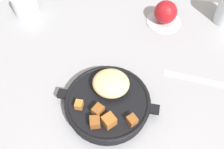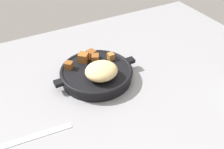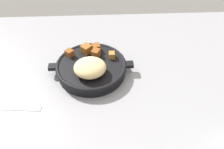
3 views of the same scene
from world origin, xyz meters
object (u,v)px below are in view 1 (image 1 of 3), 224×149
object	(u,v)px
red_apple	(166,12)
butter_knife	(202,81)
cast_iron_skillet	(108,101)
water_glass_short	(25,4)

from	to	relation	value
red_apple	butter_knife	world-z (taller)	red_apple
cast_iron_skillet	water_glass_short	bearing A→B (deg)	138.48
cast_iron_skillet	red_apple	distance (cm)	36.66
cast_iron_skillet	butter_knife	size ratio (longest dim) A/B	1.22
water_glass_short	red_apple	bearing A→B (deg)	4.62
cast_iron_skillet	butter_knife	xyz separation A→B (cm)	(24.57, 12.67, -2.51)
red_apple	cast_iron_skillet	bearing A→B (deg)	-109.30
cast_iron_skillet	butter_knife	bearing A→B (deg)	27.28
cast_iron_skillet	butter_knife	distance (cm)	27.76
butter_knife	water_glass_short	world-z (taller)	water_glass_short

